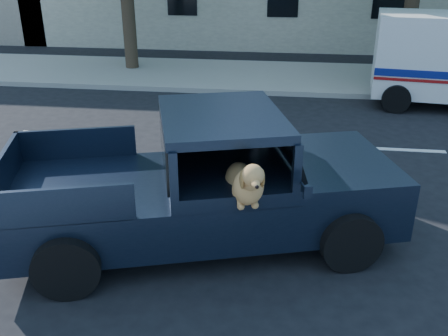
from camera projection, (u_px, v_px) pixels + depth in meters
The scene contains 4 objects.
ground at pixel (196, 217), 8.15m from camera, with size 120.00×120.00×0.00m, color black.
far_sidewalk at pixel (247, 76), 16.42m from camera, with size 60.00×4.00×0.15m, color gray.
lane_stripes at pixel (313, 146), 10.98m from camera, with size 21.60×0.14×0.01m, color silver, non-canonical shape.
pickup_truck at pixel (198, 200), 7.26m from camera, with size 5.86×3.62×1.96m.
Camera 1 is at (1.38, -6.97, 4.09)m, focal length 40.00 mm.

